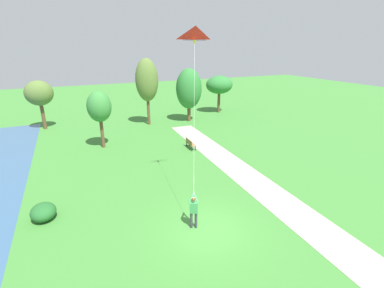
# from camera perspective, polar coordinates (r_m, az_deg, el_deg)

# --- Properties ---
(ground_plane) EXTENTS (120.00, 120.00, 0.00)m
(ground_plane) POSITION_cam_1_polar(r_m,az_deg,el_deg) (14.64, 3.05, -17.36)
(ground_plane) COLOR #3D7F33
(walkway_path) EXTENTS (3.70, 32.07, 0.02)m
(walkway_path) POSITION_cam_1_polar(r_m,az_deg,el_deg) (18.60, 15.01, -9.28)
(walkway_path) COLOR #ADA393
(walkway_path) RESTS_ON ground
(person_kite_flyer) EXTENTS (0.50, 0.63, 1.83)m
(person_kite_flyer) POSITION_cam_1_polar(r_m,az_deg,el_deg) (14.23, 0.35, -13.40)
(person_kite_flyer) COLOR #232328
(person_kite_flyer) RESTS_ON ground
(flying_kite) EXTENTS (2.37, 3.63, 8.08)m
(flying_kite) POSITION_cam_1_polar(r_m,az_deg,el_deg) (15.96, 0.73, 21.54)
(flying_kite) COLOR red
(park_bench_near_walkway) EXTENTS (0.50, 1.52, 0.88)m
(park_bench_near_walkway) POSITION_cam_1_polar(r_m,az_deg,el_deg) (24.82, -0.40, 0.19)
(park_bench_near_walkway) COLOR olive
(park_bench_near_walkway) RESTS_ON ground
(tree_behind_path) EXTENTS (2.60, 2.20, 7.57)m
(tree_behind_path) POSITION_cam_1_polar(r_m,az_deg,el_deg) (32.17, -9.37, 12.91)
(tree_behind_path) COLOR brown
(tree_behind_path) RESTS_ON ground
(tree_lakeside_far) EXTENTS (2.88, 2.36, 5.36)m
(tree_lakeside_far) POSITION_cam_1_polar(r_m,az_deg,el_deg) (34.30, -29.23, 9.13)
(tree_lakeside_far) COLOR brown
(tree_lakeside_far) RESTS_ON ground
(tree_horizon_far) EXTENTS (3.75, 3.19, 5.03)m
(tree_horizon_far) POSITION_cam_1_polar(r_m,az_deg,el_deg) (38.31, 5.70, 12.12)
(tree_horizon_far) COLOR brown
(tree_horizon_far) RESTS_ON ground
(tree_lakeside_near) EXTENTS (2.10, 2.14, 5.18)m
(tree_lakeside_near) POSITION_cam_1_polar(r_m,az_deg,el_deg) (25.56, -18.75, 7.30)
(tree_lakeside_near) COLOR brown
(tree_lakeside_near) RESTS_ON ground
(tree_treeline_center) EXTENTS (3.12, 2.89, 6.37)m
(tree_treeline_center) POSITION_cam_1_polar(r_m,az_deg,el_deg) (33.45, -0.65, 11.39)
(tree_treeline_center) COLOR brown
(tree_treeline_center) RESTS_ON ground
(lakeside_shrub) EXTENTS (1.29, 1.46, 0.91)m
(lakeside_shrub) POSITION_cam_1_polar(r_m,az_deg,el_deg) (17.06, -28.54, -12.31)
(lakeside_shrub) COLOR #236028
(lakeside_shrub) RESTS_ON ground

